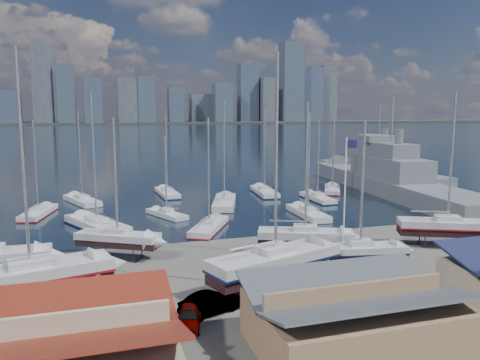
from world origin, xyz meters
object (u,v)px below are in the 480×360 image
object	(u,v)px
naval_ship_east	(389,183)
car_a	(189,316)
naval_ship_west	(377,170)
flagpole	(346,194)

from	to	relation	value
naval_ship_east	car_a	distance (m)	60.45
naval_ship_east	car_a	xyz separation A→B (m)	(-44.05, -41.39, -0.99)
naval_ship_west	flagpole	bearing A→B (deg)	139.60
naval_ship_east	flagpole	bearing A→B (deg)	146.03
naval_ship_east	flagpole	xyz separation A→B (m)	(-28.33, -34.03, 5.23)
naval_ship_west	car_a	world-z (taller)	naval_ship_west
car_a	naval_ship_west	bearing A→B (deg)	65.22
naval_ship_west	car_a	size ratio (longest dim) A/B	9.81
car_a	naval_ship_east	bearing A→B (deg)	60.41
naval_ship_east	flagpole	distance (m)	44.59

